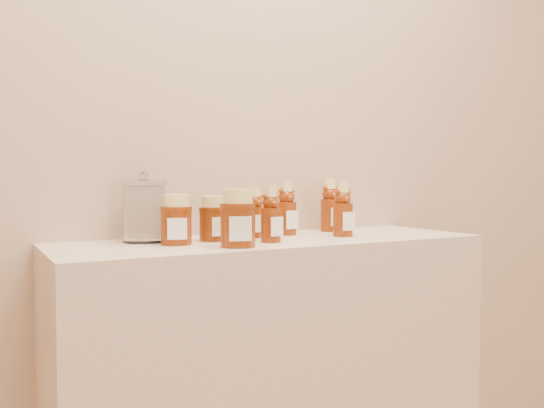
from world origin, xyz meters
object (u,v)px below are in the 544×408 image
bear_bottle_front_left (271,210)px  honey_jar_left (176,219)px  glass_canister (144,208)px  display_table (273,398)px  bear_bottle_back_left (255,209)px

bear_bottle_front_left → honey_jar_left: 0.25m
honey_jar_left → glass_canister: glass_canister is taller
honey_jar_left → display_table: bearing=13.9°
display_table → glass_canister: size_ratio=6.56×
display_table → glass_canister: glass_canister is taller
glass_canister → bear_bottle_back_left: bearing=-6.4°
bear_bottle_back_left → bear_bottle_front_left: bear_bottle_front_left is taller
bear_bottle_back_left → honey_jar_left: (-0.26, -0.06, -0.02)m
display_table → bear_bottle_back_left: bearing=108.7°
bear_bottle_front_left → display_table: bearing=50.2°
bear_bottle_front_left → glass_canister: 0.34m
display_table → bear_bottle_front_left: bear_bottle_front_left is taller
display_table → honey_jar_left: (-0.28, 0.01, 0.51)m
bear_bottle_front_left → glass_canister: size_ratio=0.93×
display_table → bear_bottle_back_left: size_ratio=7.24×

